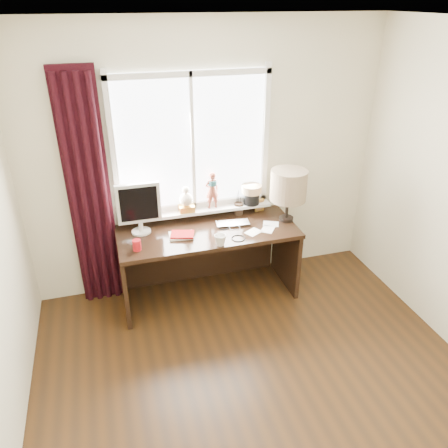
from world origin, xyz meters
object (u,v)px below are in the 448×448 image
object	(u,v)px
laptop	(233,223)
desk	(206,247)
mug	(220,240)
red_cup	(137,245)
monitor	(139,205)
table_lamp	(289,186)

from	to	relation	value
laptop	desk	distance (m)	0.37
laptop	mug	distance (m)	0.41
red_cup	desk	bearing A→B (deg)	22.12
mug	desk	size ratio (longest dim) A/B	0.06
desk	monitor	xyz separation A→B (m)	(-0.61, 0.04, 0.52)
laptop	table_lamp	world-z (taller)	table_lamp
red_cup	monitor	bearing A→B (deg)	77.20
mug	red_cup	bearing A→B (deg)	170.61
laptop	monitor	distance (m)	0.92
desk	table_lamp	bearing A→B (deg)	-7.49
desk	table_lamp	distance (m)	1.01
table_lamp	laptop	bearing A→B (deg)	174.73
mug	table_lamp	distance (m)	0.87
table_lamp	mug	bearing A→B (deg)	-159.05
laptop	monitor	xyz separation A→B (m)	(-0.87, 0.09, 0.27)
mug	red_cup	size ratio (longest dim) A/B	1.11
table_lamp	desk	bearing A→B (deg)	172.51
laptop	desk	bearing A→B (deg)	174.73
desk	monitor	bearing A→B (deg)	176.36
monitor	table_lamp	bearing A→B (deg)	-5.83
laptop	desk	xyz separation A→B (m)	(-0.26, 0.06, -0.26)
laptop	table_lamp	size ratio (longest dim) A/B	0.62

